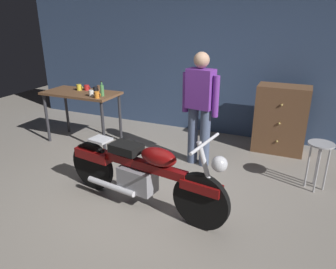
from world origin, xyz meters
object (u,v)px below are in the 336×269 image
(mug_white_ceramic, at_px, (91,93))
(bottle, at_px, (102,90))
(mug_black_matte, at_px, (95,90))
(motorcycle, at_px, (142,172))
(mug_yellow_tall, at_px, (79,87))
(wooden_dresser, at_px, (281,119))
(mug_red_diner, at_px, (87,88))
(shop_stool, at_px, (320,154))
(mug_brown_stoneware, at_px, (99,88))
(mug_orange_travel, at_px, (97,95))
(person_standing, at_px, (200,105))

(mug_white_ceramic, bearing_deg, bottle, 30.50)
(mug_black_matte, distance_m, bottle, 0.30)
(motorcycle, relative_size, mug_black_matte, 20.24)
(mug_black_matte, bearing_deg, mug_yellow_tall, 176.21)
(motorcycle, relative_size, wooden_dresser, 1.98)
(mug_black_matte, distance_m, mug_white_ceramic, 0.27)
(mug_yellow_tall, bearing_deg, mug_red_diner, 26.36)
(mug_red_diner, bearing_deg, mug_yellow_tall, -153.64)
(shop_stool, height_order, wooden_dresser, wooden_dresser)
(shop_stool, distance_m, mug_brown_stoneware, 3.61)
(mug_yellow_tall, bearing_deg, mug_white_ceramic, -30.84)
(mug_red_diner, bearing_deg, mug_orange_travel, -38.44)
(shop_stool, relative_size, mug_black_matte, 5.95)
(person_standing, bearing_deg, mug_black_matte, 5.54)
(mug_brown_stoneware, height_order, mug_yellow_tall, mug_yellow_tall)
(person_standing, distance_m, shop_stool, 1.69)
(mug_black_matte, distance_m, mug_red_diner, 0.25)
(shop_stool, xyz_separation_m, mug_yellow_tall, (-3.89, 0.25, 0.45))
(mug_orange_travel, xyz_separation_m, bottle, (-0.00, 0.15, 0.04))
(shop_stool, height_order, mug_black_matte, mug_black_matte)
(person_standing, relative_size, bottle, 6.93)
(motorcycle, bearing_deg, mug_black_matte, 146.76)
(mug_black_matte, relative_size, mug_white_ceramic, 0.98)
(mug_white_ceramic, bearing_deg, wooden_dresser, 21.21)
(person_standing, height_order, mug_white_ceramic, person_standing)
(wooden_dresser, height_order, mug_red_diner, wooden_dresser)
(mug_yellow_tall, bearing_deg, mug_black_matte, -3.79)
(mug_black_matte, height_order, mug_yellow_tall, mug_yellow_tall)
(shop_stool, bearing_deg, mug_yellow_tall, 176.31)
(motorcycle, bearing_deg, bottle, 145.37)
(motorcycle, height_order, mug_orange_travel, mug_orange_travel)
(motorcycle, height_order, mug_white_ceramic, mug_white_ceramic)
(wooden_dresser, height_order, mug_black_matte, wooden_dresser)
(motorcycle, distance_m, wooden_dresser, 2.69)
(mug_black_matte, xyz_separation_m, mug_brown_stoneware, (-0.03, 0.16, -0.00))
(wooden_dresser, bearing_deg, mug_white_ceramic, -158.79)
(mug_brown_stoneware, bearing_deg, mug_yellow_tall, -157.26)
(mug_black_matte, relative_size, mug_yellow_tall, 0.90)
(shop_stool, distance_m, mug_yellow_tall, 3.92)
(mug_brown_stoneware, relative_size, mug_red_diner, 0.94)
(mug_orange_travel, bearing_deg, bottle, 91.26)
(wooden_dresser, relative_size, bottle, 4.56)
(motorcycle, bearing_deg, mug_white_ceramic, 150.15)
(mug_yellow_tall, bearing_deg, bottle, -16.97)
(person_standing, relative_size, mug_white_ceramic, 15.15)
(person_standing, distance_m, mug_white_ceramic, 1.80)
(mug_brown_stoneware, bearing_deg, mug_red_diner, -159.40)
(mug_yellow_tall, bearing_deg, mug_brown_stoneware, 22.74)
(mug_red_diner, bearing_deg, mug_black_matte, -19.08)
(person_standing, relative_size, mug_red_diner, 14.04)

